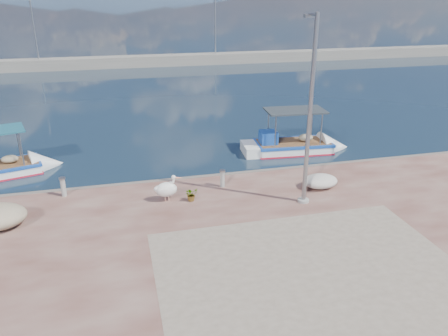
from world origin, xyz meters
TOP-DOWN VIEW (x-y plane):
  - ground at (0.00, 0.00)m, footprint 1400.00×1400.00m
  - quay_patch at (1.00, -3.00)m, footprint 9.00×7.00m
  - breakwater at (-0.00, 40.00)m, footprint 120.00×2.20m
  - boat_right at (4.97, 8.36)m, footprint 5.79×2.29m
  - pelican at (-2.51, 2.93)m, footprint 1.13×0.62m
  - lamp_post at (2.64, 1.60)m, footprint 0.44×0.96m
  - bollard_near at (-0.09, 3.72)m, footprint 0.25×0.25m
  - bollard_far at (-6.47, 4.39)m, footprint 0.26×0.26m
  - potted_plant at (-1.59, 2.72)m, footprint 0.59×0.55m
  - net_pile_d at (3.86, 2.65)m, footprint 1.47×1.10m

SIDE VIEW (x-z plane):
  - ground at x=0.00m, z-range 0.00..0.00m
  - boat_right at x=4.97m, z-range -1.15..1.58m
  - quay_patch at x=1.00m, z-range 0.50..0.51m
  - breakwater at x=0.00m, z-range -3.15..4.35m
  - potted_plant at x=-1.59m, z-range 0.50..1.04m
  - net_pile_d at x=3.86m, z-range 0.50..1.05m
  - bollard_near at x=-0.09m, z-range 0.53..1.28m
  - bollard_far at x=-6.47m, z-range 0.53..1.33m
  - pelican at x=-2.51m, z-range 0.47..1.55m
  - lamp_post at x=2.64m, z-range 0.30..7.30m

